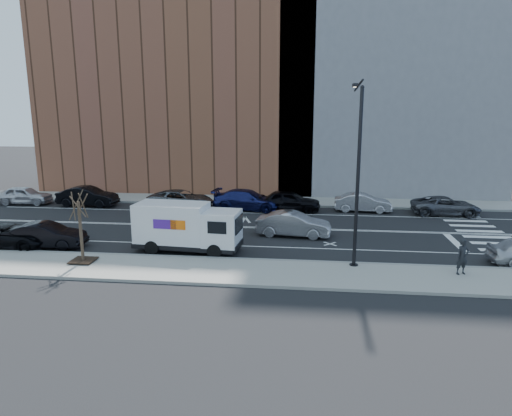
% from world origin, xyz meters
% --- Properties ---
extents(ground, '(120.00, 120.00, 0.00)m').
position_xyz_m(ground, '(0.00, 0.00, 0.00)').
color(ground, black).
rests_on(ground, ground).
extents(sidewalk_near, '(44.00, 3.60, 0.15)m').
position_xyz_m(sidewalk_near, '(0.00, -8.80, 0.07)').
color(sidewalk_near, gray).
rests_on(sidewalk_near, ground).
extents(sidewalk_far, '(44.00, 3.60, 0.15)m').
position_xyz_m(sidewalk_far, '(0.00, 8.80, 0.07)').
color(sidewalk_far, gray).
rests_on(sidewalk_far, ground).
extents(curb_near, '(44.00, 0.25, 0.17)m').
position_xyz_m(curb_near, '(0.00, -7.00, 0.08)').
color(curb_near, gray).
rests_on(curb_near, ground).
extents(curb_far, '(44.00, 0.25, 0.17)m').
position_xyz_m(curb_far, '(0.00, 7.00, 0.08)').
color(curb_far, gray).
rests_on(curb_far, ground).
extents(crosswalk, '(3.00, 14.00, 0.01)m').
position_xyz_m(crosswalk, '(16.00, 0.00, 0.00)').
color(crosswalk, white).
rests_on(crosswalk, ground).
extents(road_markings, '(40.00, 8.60, 0.01)m').
position_xyz_m(road_markings, '(0.00, 0.00, 0.00)').
color(road_markings, white).
rests_on(road_markings, ground).
extents(bldg_brick, '(26.00, 10.00, 22.00)m').
position_xyz_m(bldg_brick, '(-8.00, 15.60, 11.00)').
color(bldg_brick, brown).
rests_on(bldg_brick, ground).
extents(bldg_concrete, '(20.00, 10.00, 26.00)m').
position_xyz_m(bldg_concrete, '(12.00, 15.60, 13.00)').
color(bldg_concrete, slate).
rests_on(bldg_concrete, ground).
extents(streetlight, '(0.44, 4.02, 9.34)m').
position_xyz_m(streetlight, '(7.00, -6.91, 5.08)').
color(streetlight, black).
rests_on(streetlight, ground).
extents(street_tree, '(1.20, 1.20, 3.75)m').
position_xyz_m(street_tree, '(-7.00, -8.40, 1.45)').
color(street_tree, black).
rests_on(street_tree, ground).
extents(fedex_van, '(6.17, 2.54, 2.75)m').
position_xyz_m(fedex_van, '(-2.17, -5.60, 1.44)').
color(fedex_van, black).
rests_on(fedex_van, ground).
extents(far_parked_a, '(4.59, 2.11, 1.52)m').
position_xyz_m(far_parked_a, '(-19.17, 5.53, 0.76)').
color(far_parked_a, '#BCBBC1').
rests_on(far_parked_a, ground).
extents(far_parked_b, '(4.97, 1.90, 1.62)m').
position_xyz_m(far_parked_b, '(-13.50, 5.41, 0.81)').
color(far_parked_b, black).
rests_on(far_parked_b, ground).
extents(far_parked_c, '(5.47, 2.81, 1.48)m').
position_xyz_m(far_parked_c, '(-5.60, 5.45, 0.74)').
color(far_parked_c, '#565A5F').
rests_on(far_parked_c, ground).
extents(far_parked_d, '(5.78, 2.91, 1.61)m').
position_xyz_m(far_parked_d, '(-0.13, 5.43, 0.80)').
color(far_parked_d, navy).
rests_on(far_parked_d, ground).
extents(far_parked_e, '(4.95, 2.15, 1.66)m').
position_xyz_m(far_parked_e, '(3.20, 5.35, 0.83)').
color(far_parked_e, black).
rests_on(far_parked_e, ground).
extents(far_parked_f, '(4.47, 1.76, 1.45)m').
position_xyz_m(far_parked_f, '(8.95, 5.80, 0.72)').
color(far_parked_f, '#B7B7BC').
rests_on(far_parked_f, ground).
extents(far_parked_g, '(5.05, 2.37, 1.40)m').
position_xyz_m(far_parked_g, '(15.11, 5.39, 0.70)').
color(far_parked_g, '#494A50').
rests_on(far_parked_g, ground).
extents(driving_sedan, '(4.83, 2.12, 1.54)m').
position_xyz_m(driving_sedan, '(3.75, -1.78, 0.77)').
color(driving_sedan, '#9C9BA0').
rests_on(driving_sedan, ground).
extents(near_parked_rear_a, '(4.59, 1.87, 1.48)m').
position_xyz_m(near_parked_rear_a, '(-10.51, -5.86, 0.74)').
color(near_parked_rear_a, black).
rests_on(near_parked_rear_a, ground).
extents(near_parked_rear_b, '(4.91, 2.37, 1.35)m').
position_xyz_m(near_parked_rear_b, '(-12.61, -6.03, 0.67)').
color(near_parked_rear_b, black).
rests_on(near_parked_rear_b, ground).
extents(pedestrian, '(0.75, 0.63, 1.75)m').
position_xyz_m(pedestrian, '(12.03, -8.11, 1.02)').
color(pedestrian, black).
rests_on(pedestrian, sidewalk_near).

